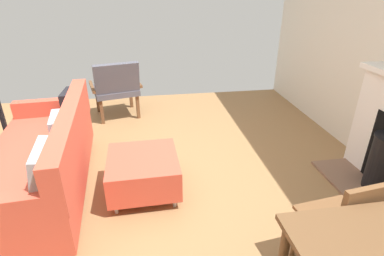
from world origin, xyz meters
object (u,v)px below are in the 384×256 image
Objects in this scene: ottoman at (143,171)px; dining_chair_near_fireplace at (349,222)px; armchair_accent at (116,86)px; sofa at (44,160)px.

dining_chair_near_fireplace is at bearing 137.24° from ottoman.
armchair_accent reaches higher than dining_chair_near_fireplace.
sofa is at bearing 72.45° from armchair_accent.
dining_chair_near_fireplace reaches higher than ottoman.
ottoman is 1.89m from armchair_accent.
dining_chair_near_fireplace is at bearing 117.82° from armchair_accent.
armchair_accent is 3.38m from dining_chair_near_fireplace.
ottoman is 1.70m from dining_chair_near_fireplace.
dining_chair_near_fireplace is (-1.24, 1.14, 0.25)m from ottoman.
armchair_accent is 1.03× the size of dining_chair_near_fireplace.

